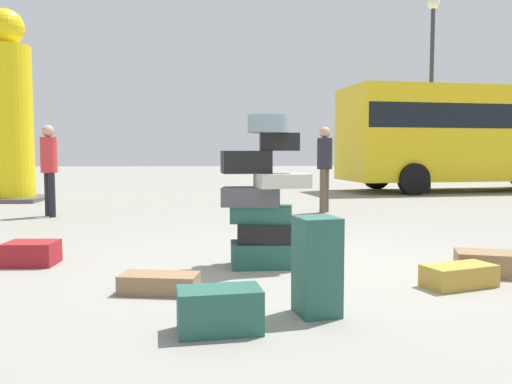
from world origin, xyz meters
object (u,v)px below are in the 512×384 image
at_px(suitcase_teal_right_side, 317,266).
at_px(parked_bus, 475,132).
at_px(person_tourist_with_camera, 49,162).
at_px(suitcase_teal_behind_tower, 219,310).
at_px(person_bearded_onlooker, 325,161).
at_px(suitcase_brown_left_side, 494,264).
at_px(yellow_dummy_statue, 9,116).
at_px(lamp_post, 432,65).
at_px(suitcase_brown_foreground_far, 159,283).
at_px(suitcase_maroon_upright_blue, 32,253).
at_px(suitcase_tower, 264,203).
at_px(suitcase_tan_white_trunk, 459,276).

xyz_separation_m(suitcase_teal_right_side, parked_bus, (7.27, 12.02, 1.47)).
xyz_separation_m(suitcase_teal_right_side, person_tourist_with_camera, (-3.87, 6.17, 0.65)).
distance_m(suitcase_teal_behind_tower, person_bearded_onlooker, 7.13).
relative_size(suitcase_brown_left_side, suitcase_teal_behind_tower, 1.27).
distance_m(yellow_dummy_statue, lamp_post, 11.59).
bearing_deg(person_tourist_with_camera, suitcase_brown_foreground_far, -10.90).
xyz_separation_m(suitcase_teal_right_side, suitcase_brown_left_side, (1.97, 1.09, -0.25)).
bearing_deg(person_tourist_with_camera, suitcase_maroon_upright_blue, -21.53).
bearing_deg(suitcase_brown_foreground_far, suitcase_teal_right_side, -18.89).
xyz_separation_m(suitcase_teal_right_side, suitcase_teal_behind_tower, (-0.72, -0.33, -0.22)).
bearing_deg(suitcase_brown_foreground_far, yellow_dummy_statue, 127.72).
distance_m(suitcase_maroon_upright_blue, suitcase_teal_behind_tower, 3.00).
bearing_deg(suitcase_teal_behind_tower, suitcase_brown_foreground_far, 110.04).
relative_size(suitcase_tower, suitcase_brown_foreground_far, 2.40).
xyz_separation_m(suitcase_teal_behind_tower, lamp_post, (6.21, 11.53, 3.60)).
relative_size(suitcase_tower, person_bearded_onlooker, 0.93).
relative_size(suitcase_teal_right_side, person_bearded_onlooker, 0.43).
bearing_deg(suitcase_teal_right_side, suitcase_teal_behind_tower, -166.73).
relative_size(suitcase_tan_white_trunk, parked_bus, 0.08).
bearing_deg(suitcase_tower, suitcase_maroon_upright_blue, 174.36).
height_order(parked_bus, lamp_post, lamp_post).
distance_m(suitcase_brown_left_side, suitcase_teal_behind_tower, 3.04).
height_order(suitcase_tan_white_trunk, suitcase_teal_right_side, suitcase_teal_right_side).
distance_m(suitcase_maroon_upright_blue, parked_bus, 14.32).
bearing_deg(suitcase_brown_left_side, person_tourist_with_camera, 157.49).
height_order(suitcase_teal_right_side, suitcase_brown_left_side, suitcase_teal_right_side).
distance_m(suitcase_tan_white_trunk, suitcase_teal_behind_tower, 2.37).
xyz_separation_m(suitcase_tower, person_tourist_with_camera, (-3.62, 4.51, 0.35)).
bearing_deg(suitcase_teal_behind_tower, parked_bus, 50.22).
xyz_separation_m(suitcase_brown_left_side, person_tourist_with_camera, (-5.83, 5.07, 0.90)).
xyz_separation_m(suitcase_brown_foreground_far, suitcase_teal_behind_tower, (0.51, -1.01, 0.07)).
relative_size(suitcase_teal_right_side, person_tourist_with_camera, 0.43).
height_order(suitcase_tan_white_trunk, person_bearded_onlooker, person_bearded_onlooker).
xyz_separation_m(suitcase_maroon_upright_blue, person_bearded_onlooker, (4.10, 4.53, 0.90)).
bearing_deg(suitcase_brown_left_side, parked_bus, 82.63).
height_order(suitcase_brown_foreground_far, parked_bus, parked_bus).
height_order(yellow_dummy_statue, parked_bus, yellow_dummy_statue).
xyz_separation_m(suitcase_tower, parked_bus, (7.52, 10.36, 1.17)).
distance_m(suitcase_teal_right_side, parked_bus, 14.12).
distance_m(person_bearded_onlooker, yellow_dummy_statue, 7.93).
distance_m(suitcase_maroon_upright_blue, person_tourist_with_camera, 4.50).
xyz_separation_m(person_tourist_with_camera, parked_bus, (11.13, 5.85, 0.82)).
distance_m(person_bearded_onlooker, person_tourist_with_camera, 5.25).
relative_size(yellow_dummy_statue, lamp_post, 0.82).
bearing_deg(yellow_dummy_statue, suitcase_maroon_upright_blue, -67.58).
distance_m(suitcase_tower, suitcase_teal_right_side, 1.71).
relative_size(suitcase_brown_left_side, lamp_post, 0.12).
xyz_separation_m(person_bearded_onlooker, lamp_post, (4.12, 4.77, 2.73)).
height_order(suitcase_brown_left_side, lamp_post, lamp_post).
relative_size(person_tourist_with_camera, lamp_post, 0.30).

